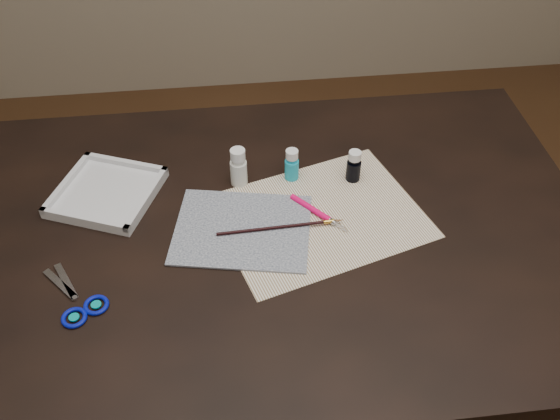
{
  "coord_description": "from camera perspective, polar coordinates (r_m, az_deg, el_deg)",
  "views": [
    {
      "loc": [
        -0.1,
        -0.89,
        1.65
      ],
      "look_at": [
        0.0,
        0.0,
        0.8
      ],
      "focal_mm": 40.0,
      "sensor_mm": 36.0,
      "label": 1
    }
  ],
  "objects": [
    {
      "name": "craft_knife",
      "position": [
        1.3,
        3.65,
        -0.35
      ],
      "size": [
        0.11,
        0.13,
        0.01
      ],
      "primitive_type": null,
      "rotation": [
        0.0,
        0.0,
        -0.87
      ],
      "color": "#FF0960",
      "rests_on": "paper"
    },
    {
      "name": "paint_bottle_navy",
      "position": [
        1.37,
        6.76,
        4.02
      ],
      "size": [
        0.04,
        0.04,
        0.08
      ],
      "primitive_type": "cylinder",
      "rotation": [
        0.0,
        0.0,
        -0.37
      ],
      "color": "black",
      "rests_on": "table"
    },
    {
      "name": "table",
      "position": [
        1.56,
        0.0,
        -11.36
      ],
      "size": [
        1.3,
        0.9,
        0.75
      ],
      "primitive_type": "cube",
      "color": "black",
      "rests_on": "ground"
    },
    {
      "name": "scissors",
      "position": [
        1.22,
        -18.85,
        -7.33
      ],
      "size": [
        0.19,
        0.19,
        0.01
      ],
      "primitive_type": null,
      "rotation": [
        0.0,
        0.0,
        2.28
      ],
      "color": "silver",
      "rests_on": "table"
    },
    {
      "name": "paint_bottle_cyan",
      "position": [
        1.37,
        1.08,
        4.17
      ],
      "size": [
        0.04,
        0.04,
        0.08
      ],
      "primitive_type": "cylinder",
      "rotation": [
        0.0,
        0.0,
        0.21
      ],
      "color": "#19AFD0",
      "rests_on": "table"
    },
    {
      "name": "ground",
      "position": [
        1.89,
        0.0,
        -18.07
      ],
      "size": [
        3.5,
        3.5,
        0.02
      ],
      "primitive_type": "cube",
      "color": "#422614",
      "rests_on": "ground"
    },
    {
      "name": "canvas",
      "position": [
        1.27,
        -3.47,
        -1.76
      ],
      "size": [
        0.31,
        0.27,
        0.0
      ],
      "primitive_type": "cube",
      "rotation": [
        0.0,
        0.0,
        -0.2
      ],
      "color": "#0E1732",
      "rests_on": "paper"
    },
    {
      "name": "paint_bottle_white",
      "position": [
        1.35,
        -3.82,
        3.96
      ],
      "size": [
        0.04,
        0.04,
        0.09
      ],
      "primitive_type": "cylinder",
      "rotation": [
        0.0,
        0.0,
        -0.12
      ],
      "color": "silver",
      "rests_on": "table"
    },
    {
      "name": "palette_tray",
      "position": [
        1.39,
        -15.57,
        1.61
      ],
      "size": [
        0.26,
        0.26,
        0.02
      ],
      "primitive_type": "cube",
      "rotation": [
        0.0,
        0.0,
        -0.39
      ],
      "color": "silver",
      "rests_on": "table"
    },
    {
      "name": "paper",
      "position": [
        1.3,
        3.66,
        -0.58
      ],
      "size": [
        0.48,
        0.42,
        0.0
      ],
      "primitive_type": "cube",
      "rotation": [
        0.0,
        0.0,
        0.3
      ],
      "color": "white",
      "rests_on": "table"
    },
    {
      "name": "paintbrush",
      "position": [
        1.26,
        0.11,
        -1.55
      ],
      "size": [
        0.26,
        0.02,
        0.01
      ],
      "primitive_type": null,
      "rotation": [
        0.0,
        0.0,
        0.04
      ],
      "color": "black",
      "rests_on": "canvas"
    }
  ]
}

